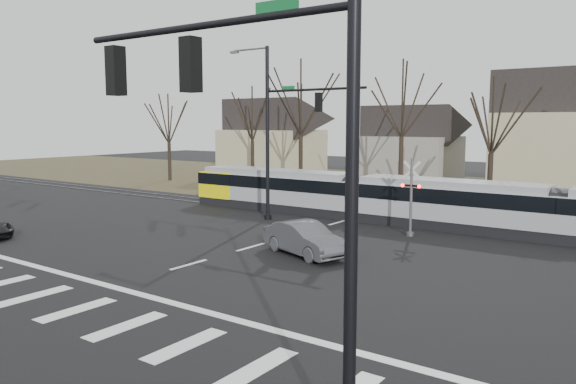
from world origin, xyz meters
The scene contains 15 objects.
ground centered at (0.00, 0.00, 0.00)m, with size 140.00×140.00×0.00m, color black.
grass_verge centered at (0.00, 32.00, 0.01)m, with size 140.00×28.00×0.01m, color #38331E.
crosswalk centered at (0.00, -4.00, 0.01)m, with size 27.00×2.60×0.01m.
stop_line centered at (0.00, -1.80, 0.01)m, with size 28.00×0.35×0.01m, color silver.
lane_dashes centered at (0.00, 16.00, 0.01)m, with size 0.18×30.00×0.01m.
rail_pair centered at (0.00, 15.80, 0.03)m, with size 90.00×1.52×0.06m.
tram centered at (5.78, 16.00, 1.46)m, with size 35.28×2.62×2.67m.
sedan centered at (2.92, 6.19, 0.73)m, with size 4.72×2.98×1.47m, color #484A4F.
signal_pole_near_right centered at (10.11, -6.00, 5.17)m, with size 6.72×0.44×8.00m.
signal_pole_far centered at (-2.41, 12.50, 5.70)m, with size 9.28×0.44×10.20m.
rail_crossing_signal centered at (5.00, 12.79, 1.89)m, with size 1.08×0.36×4.00m.
tree_row centered at (2.00, 26.00, 5.00)m, with size 59.20×7.20×10.00m.
house_a centered at (-20.00, 34.00, 4.46)m, with size 9.72×8.64×8.60m.
house_b centered at (-5.00, 36.00, 3.97)m, with size 8.64×7.56×7.65m.
house_c centered at (9.00, 33.00, 5.23)m, with size 10.80×8.64×10.10m.
Camera 1 is at (16.37, -13.88, 5.80)m, focal length 35.00 mm.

